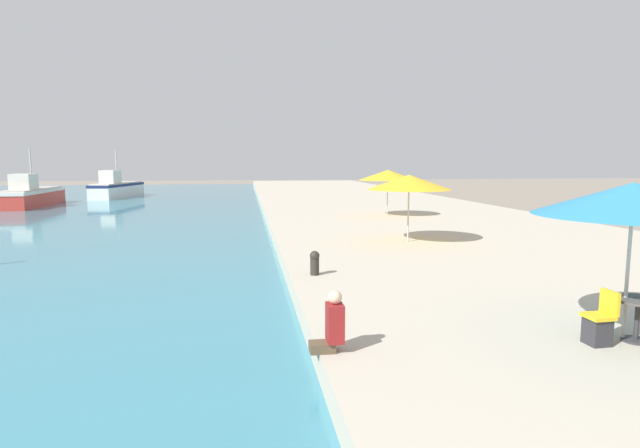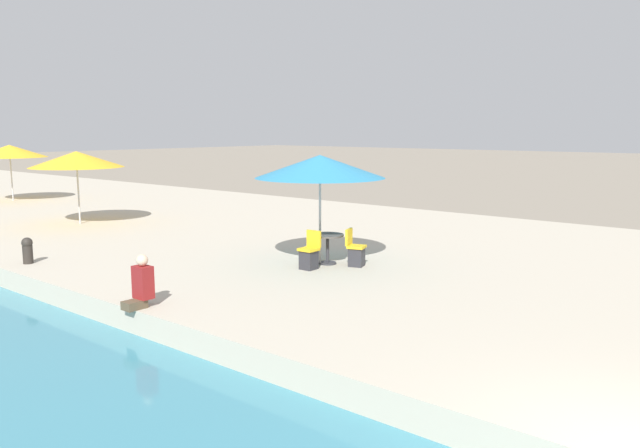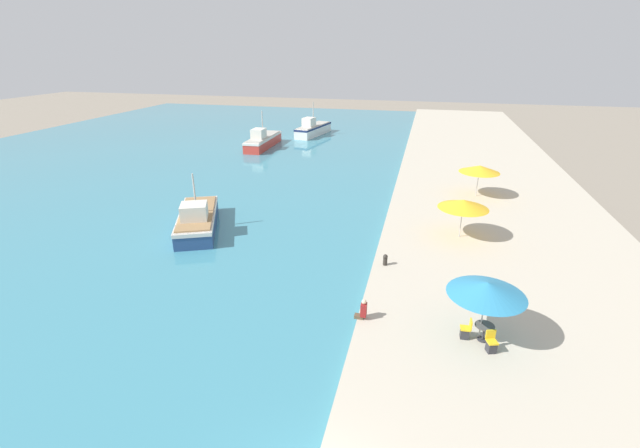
{
  "view_description": "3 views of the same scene",
  "coord_description": "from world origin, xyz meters",
  "px_view_note": "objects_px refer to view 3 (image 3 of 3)",
  "views": [
    {
      "loc": [
        -1.09,
        1.42,
        3.53
      ],
      "look_at": [
        1.5,
        18.99,
        1.31
      ],
      "focal_mm": 28.0,
      "sensor_mm": 36.0,
      "label": 1
    },
    {
      "loc": [
        -6.38,
        -0.78,
        3.82
      ],
      "look_at": [
        5.23,
        8.8,
        1.51
      ],
      "focal_mm": 35.0,
      "sensor_mm": 36.0,
      "label": 2
    },
    {
      "loc": [
        2.28,
        -7.3,
        11.92
      ],
      "look_at": [
        -4.0,
        18.0,
        1.11
      ],
      "focal_mm": 24.0,
      "sensor_mm": 36.0,
      "label": 3
    }
  ],
  "objects_px": {
    "cafe_umbrella_striped": "(480,169)",
    "cafe_chair_left": "(491,345)",
    "fishing_boat_near": "(197,219)",
    "cafe_umbrella_pink": "(487,289)",
    "fishing_boat_mid": "(263,140)",
    "fishing_boat_far": "(313,129)",
    "person_at_quay": "(363,310)",
    "mooring_bollard": "(385,259)",
    "cafe_umbrella_white": "(463,204)",
    "cafe_table": "(484,329)",
    "cafe_chair_right": "(465,331)"
  },
  "relations": [
    {
      "from": "cafe_umbrella_pink",
      "to": "person_at_quay",
      "type": "distance_m",
      "value": 5.39
    },
    {
      "from": "person_at_quay",
      "to": "fishing_boat_near",
      "type": "bearing_deg",
      "value": 146.63
    },
    {
      "from": "fishing_boat_near",
      "to": "fishing_boat_mid",
      "type": "relative_size",
      "value": 0.86
    },
    {
      "from": "fishing_boat_far",
      "to": "cafe_umbrella_striped",
      "type": "bearing_deg",
      "value": -39.53
    },
    {
      "from": "fishing_boat_far",
      "to": "cafe_chair_left",
      "type": "bearing_deg",
      "value": -56.13
    },
    {
      "from": "fishing_boat_far",
      "to": "cafe_chair_left",
      "type": "distance_m",
      "value": 49.06
    },
    {
      "from": "fishing_boat_far",
      "to": "cafe_table",
      "type": "relative_size",
      "value": 10.69
    },
    {
      "from": "fishing_boat_mid",
      "to": "cafe_umbrella_white",
      "type": "relative_size",
      "value": 2.81
    },
    {
      "from": "cafe_umbrella_pink",
      "to": "mooring_bollard",
      "type": "relative_size",
      "value": 4.83
    },
    {
      "from": "fishing_boat_far",
      "to": "cafe_chair_right",
      "type": "distance_m",
      "value": 48.08
    },
    {
      "from": "fishing_boat_far",
      "to": "mooring_bollard",
      "type": "relative_size",
      "value": 13.07
    },
    {
      "from": "cafe_umbrella_pink",
      "to": "mooring_bollard",
      "type": "xyz_separation_m",
      "value": [
        -4.55,
        5.62,
        -2.06
      ]
    },
    {
      "from": "cafe_umbrella_striped",
      "to": "cafe_chair_left",
      "type": "xyz_separation_m",
      "value": [
        -1.13,
        -20.52,
        -1.96
      ]
    },
    {
      "from": "cafe_umbrella_striped",
      "to": "person_at_quay",
      "type": "height_order",
      "value": "cafe_umbrella_striped"
    },
    {
      "from": "cafe_chair_right",
      "to": "person_at_quay",
      "type": "bearing_deg",
      "value": 83.36
    },
    {
      "from": "fishing_boat_near",
      "to": "fishing_boat_far",
      "type": "distance_m",
      "value": 35.56
    },
    {
      "from": "fishing_boat_mid",
      "to": "mooring_bollard",
      "type": "relative_size",
      "value": 13.62
    },
    {
      "from": "cafe_umbrella_striped",
      "to": "fishing_boat_far",
      "type": "bearing_deg",
      "value": 129.86
    },
    {
      "from": "mooring_bollard",
      "to": "cafe_umbrella_striped",
      "type": "bearing_deg",
      "value": 66.75
    },
    {
      "from": "cafe_chair_right",
      "to": "mooring_bollard",
      "type": "height_order",
      "value": "cafe_chair_right"
    },
    {
      "from": "fishing_boat_mid",
      "to": "person_at_quay",
      "type": "xyz_separation_m",
      "value": [
        18.11,
        -34.69,
        0.01
      ]
    },
    {
      "from": "cafe_table",
      "to": "cafe_chair_right",
      "type": "height_order",
      "value": "cafe_chair_right"
    },
    {
      "from": "cafe_chair_right",
      "to": "mooring_bollard",
      "type": "relative_size",
      "value": 1.39
    },
    {
      "from": "fishing_boat_far",
      "to": "cafe_chair_right",
      "type": "xyz_separation_m",
      "value": [
        18.41,
        -44.42,
        -0.14
      ]
    },
    {
      "from": "cafe_chair_left",
      "to": "fishing_boat_far",
      "type": "bearing_deg",
      "value": -85.55
    },
    {
      "from": "cafe_umbrella_pink",
      "to": "cafe_chair_right",
      "type": "distance_m",
      "value": 2.16
    },
    {
      "from": "cafe_umbrella_striped",
      "to": "cafe_umbrella_white",
      "type": "bearing_deg",
      "value": -101.13
    },
    {
      "from": "cafe_table",
      "to": "cafe_chair_left",
      "type": "xyz_separation_m",
      "value": [
        0.23,
        -0.68,
        -0.21
      ]
    },
    {
      "from": "cafe_umbrella_pink",
      "to": "cafe_chair_left",
      "type": "height_order",
      "value": "cafe_umbrella_pink"
    },
    {
      "from": "fishing_boat_far",
      "to": "cafe_umbrella_white",
      "type": "relative_size",
      "value": 2.69
    },
    {
      "from": "cafe_chair_left",
      "to": "mooring_bollard",
      "type": "xyz_separation_m",
      "value": [
        -4.92,
        6.43,
        0.02
      ]
    },
    {
      "from": "fishing_boat_mid",
      "to": "mooring_bollard",
      "type": "bearing_deg",
      "value": -58.85
    },
    {
      "from": "fishing_boat_far",
      "to": "cafe_umbrella_pink",
      "type": "relative_size",
      "value": 2.71
    },
    {
      "from": "cafe_umbrella_striped",
      "to": "cafe_chair_right",
      "type": "xyz_separation_m",
      "value": [
        -2.08,
        -19.86,
        -1.96
      ]
    },
    {
      "from": "fishing_boat_near",
      "to": "cafe_umbrella_pink",
      "type": "bearing_deg",
      "value": -49.62
    },
    {
      "from": "fishing_boat_mid",
      "to": "mooring_bollard",
      "type": "distance_m",
      "value": 34.65
    },
    {
      "from": "cafe_chair_right",
      "to": "cafe_umbrella_pink",
      "type": "bearing_deg",
      "value": -77.34
    },
    {
      "from": "cafe_umbrella_striped",
      "to": "mooring_bollard",
      "type": "xyz_separation_m",
      "value": [
        -6.05,
        -14.09,
        -1.94
      ]
    },
    {
      "from": "fishing_boat_near",
      "to": "cafe_umbrella_striped",
      "type": "distance_m",
      "value": 22.43
    },
    {
      "from": "fishing_boat_mid",
      "to": "cafe_umbrella_striped",
      "type": "relative_size",
      "value": 2.75
    },
    {
      "from": "cafe_umbrella_striped",
      "to": "cafe_chair_left",
      "type": "relative_size",
      "value": 3.56
    },
    {
      "from": "cafe_umbrella_white",
      "to": "cafe_umbrella_pink",
      "type": "bearing_deg",
      "value": -88.56
    },
    {
      "from": "cafe_chair_left",
      "to": "cafe_umbrella_pink",
      "type": "bearing_deg",
      "value": -84.26
    },
    {
      "from": "cafe_chair_left",
      "to": "cafe_table",
      "type": "bearing_deg",
      "value": -90.0
    },
    {
      "from": "cafe_table",
      "to": "cafe_chair_right",
      "type": "distance_m",
      "value": 0.75
    },
    {
      "from": "cafe_chair_right",
      "to": "cafe_table",
      "type": "bearing_deg",
      "value": -90.0
    },
    {
      "from": "fishing_boat_near",
      "to": "cafe_chair_right",
      "type": "xyz_separation_m",
      "value": [
        17.37,
        -8.87,
        -0.0
      ]
    },
    {
      "from": "fishing_boat_mid",
      "to": "fishing_boat_far",
      "type": "relative_size",
      "value": 1.04
    },
    {
      "from": "fishing_boat_near",
      "to": "person_at_quay",
      "type": "height_order",
      "value": "fishing_boat_near"
    },
    {
      "from": "fishing_boat_far",
      "to": "cafe_umbrella_striped",
      "type": "xyz_separation_m",
      "value": [
        20.5,
        -24.55,
        1.82
      ]
    }
  ]
}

